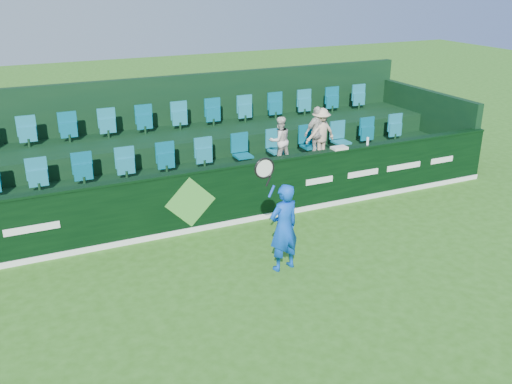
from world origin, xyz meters
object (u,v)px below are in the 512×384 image
spectator_middle (317,133)px  towel (339,148)px  drinks_bottle (368,141)px  spectator_left (280,140)px  tennis_player (284,227)px  spectator_right (321,133)px

spectator_middle → towel: spectator_middle is taller
drinks_bottle → spectator_left: bearing=147.3°
tennis_player → spectator_middle: 4.39m
spectator_left → spectator_right: (1.14, 0.00, 0.05)m
spectator_left → spectator_middle: size_ratio=0.89×
spectator_right → spectator_left: bearing=-4.8°
towel → drinks_bottle: bearing=0.0°
towel → spectator_right: bearing=81.4°
spectator_left → spectator_middle: bearing=177.6°
tennis_player → towel: bearing=41.1°
tennis_player → spectator_left: bearing=64.1°
tennis_player → spectator_right: tennis_player is taller
spectator_middle → spectator_right: (0.09, 0.00, -0.02)m
towel → drinks_bottle: size_ratio=1.92×
tennis_player → spectator_middle: tennis_player is taller
spectator_middle → spectator_left: bearing=-7.8°
spectator_middle → spectator_right: 0.09m
spectator_left → towel: (0.97, -1.12, -0.00)m
spectator_left → towel: bearing=128.4°
spectator_left → spectator_middle: spectator_middle is taller
spectator_right → tennis_player: bearing=45.9°
tennis_player → spectator_middle: size_ratio=1.77×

